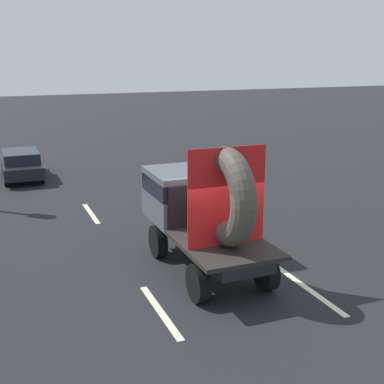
% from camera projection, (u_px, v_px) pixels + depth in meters
% --- Properties ---
extents(ground_plane, '(120.00, 120.00, 0.00)m').
position_uv_depth(ground_plane, '(227.00, 281.00, 12.70)').
color(ground_plane, black).
extents(flatbed_truck, '(2.02, 4.64, 3.38)m').
position_uv_depth(flatbed_truck, '(201.00, 204.00, 13.24)').
color(flatbed_truck, black).
rests_on(flatbed_truck, ground_plane).
extents(distant_sedan, '(1.63, 3.80, 1.24)m').
position_uv_depth(distant_sedan, '(21.00, 164.00, 22.81)').
color(distant_sedan, black).
rests_on(distant_sedan, ground_plane).
extents(lane_dash_left_near, '(0.16, 2.57, 0.01)m').
position_uv_depth(lane_dash_left_near, '(160.00, 311.00, 11.20)').
color(lane_dash_left_near, beige).
rests_on(lane_dash_left_near, ground_plane).
extents(lane_dash_left_far, '(0.16, 2.41, 0.01)m').
position_uv_depth(lane_dash_left_far, '(91.00, 213.00, 18.00)').
color(lane_dash_left_far, beige).
rests_on(lane_dash_left_far, ground_plane).
extents(lane_dash_right_near, '(0.16, 2.98, 0.01)m').
position_uv_depth(lane_dash_right_near, '(307.00, 288.00, 12.29)').
color(lane_dash_right_near, beige).
rests_on(lane_dash_right_near, ground_plane).
extents(lane_dash_right_far, '(0.16, 2.84, 0.01)m').
position_uv_depth(lane_dash_right_far, '(184.00, 200.00, 19.61)').
color(lane_dash_right_far, beige).
rests_on(lane_dash_right_far, ground_plane).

